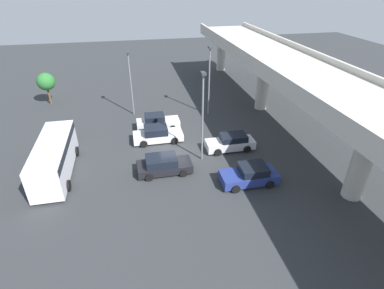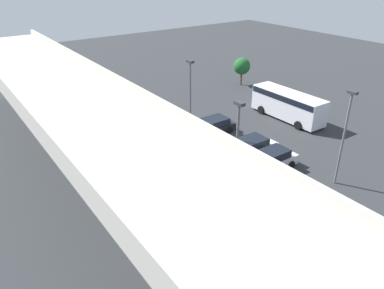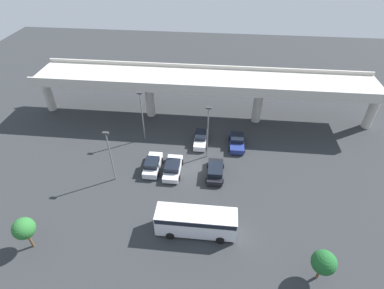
{
  "view_description": "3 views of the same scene",
  "coord_description": "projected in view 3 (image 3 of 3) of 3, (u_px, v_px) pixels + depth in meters",
  "views": [
    {
      "loc": [
        23.37,
        -3.13,
        14.62
      ],
      "look_at": [
        0.7,
        1.61,
        1.26
      ],
      "focal_mm": 28.0,
      "sensor_mm": 36.0,
      "label": 1
    },
    {
      "loc": [
        -23.42,
        19.68,
        15.44
      ],
      "look_at": [
        -0.41,
        3.42,
        1.29
      ],
      "focal_mm": 35.0,
      "sensor_mm": 36.0,
      "label": 2
    },
    {
      "loc": [
        2.52,
        -29.19,
        26.98
      ],
      "look_at": [
        -0.66,
        1.63,
        2.55
      ],
      "focal_mm": 28.0,
      "sensor_mm": 36.0,
      "label": 3
    }
  ],
  "objects": [
    {
      "name": "lamp_post_near_aisle",
      "position": [
        208.0,
        129.0,
        38.58
      ],
      "size": [
        0.7,
        0.35,
        7.95
      ],
      "color": "slate",
      "rests_on": "ground_plane"
    },
    {
      "name": "parked_car_3",
      "position": [
        215.0,
        171.0,
        38.13
      ],
      "size": [
        2.22,
        4.5,
        1.48
      ],
      "rotation": [
        0.0,
        0.0,
        1.57
      ],
      "color": "black",
      "rests_on": "ground_plane"
    },
    {
      "name": "lamp_post_by_overpass",
      "position": [
        110.0,
        153.0,
        35.32
      ],
      "size": [
        0.7,
        0.35,
        7.34
      ],
      "color": "slate",
      "rests_on": "ground_plane"
    },
    {
      "name": "tree_front_centre",
      "position": [
        324.0,
        263.0,
        26.31
      ],
      "size": [
        2.21,
        2.21,
        3.65
      ],
      "color": "brown",
      "rests_on": "ground_plane"
    },
    {
      "name": "parked_car_2",
      "position": [
        201.0,
        139.0,
        43.5
      ],
      "size": [
        1.97,
        4.56,
        1.53
      ],
      "rotation": [
        0.0,
        0.0,
        -1.57
      ],
      "color": "silver",
      "rests_on": "ground_plane"
    },
    {
      "name": "lamp_post_mid_lot",
      "position": [
        142.0,
        113.0,
        41.74
      ],
      "size": [
        0.7,
        0.35,
        7.82
      ],
      "color": "slate",
      "rests_on": "ground_plane"
    },
    {
      "name": "tree_front_left",
      "position": [
        24.0,
        229.0,
        28.65
      ],
      "size": [
        2.15,
        2.15,
        4.01
      ],
      "color": "brown",
      "rests_on": "ground_plane"
    },
    {
      "name": "parked_car_1",
      "position": [
        173.0,
        168.0,
        38.62
      ],
      "size": [
        2.25,
        4.84,
        1.55
      ],
      "rotation": [
        0.0,
        0.0,
        1.57
      ],
      "color": "silver",
      "rests_on": "ground_plane"
    },
    {
      "name": "highway_overpass",
      "position": [
        203.0,
        83.0,
        45.38
      ],
      "size": [
        52.89,
        7.32,
        7.61
      ],
      "color": "#BCB7AD",
      "rests_on": "ground_plane"
    },
    {
      "name": "parked_car_4",
      "position": [
        237.0,
        142.0,
        42.95
      ],
      "size": [
        2.24,
        4.49,
        1.55
      ],
      "rotation": [
        0.0,
        0.0,
        -1.57
      ],
      "color": "navy",
      "rests_on": "ground_plane"
    },
    {
      "name": "parked_car_0",
      "position": [
        153.0,
        165.0,
        39.04
      ],
      "size": [
        2.1,
        4.51,
        1.63
      ],
      "rotation": [
        0.0,
        0.0,
        1.57
      ],
      "color": "silver",
      "rests_on": "ground_plane"
    },
    {
      "name": "shuttle_bus",
      "position": [
        196.0,
        221.0,
        30.84
      ],
      "size": [
        8.35,
        2.7,
        2.88
      ],
      "rotation": [
        0.0,
        0.0,
        3.14
      ],
      "color": "silver",
      "rests_on": "ground_plane"
    },
    {
      "name": "ground_plane",
      "position": [
        196.0,
        167.0,
        39.71
      ],
      "size": [
        110.32,
        110.32,
        0.0
      ],
      "primitive_type": "plane",
      "color": "#2D3033"
    }
  ]
}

